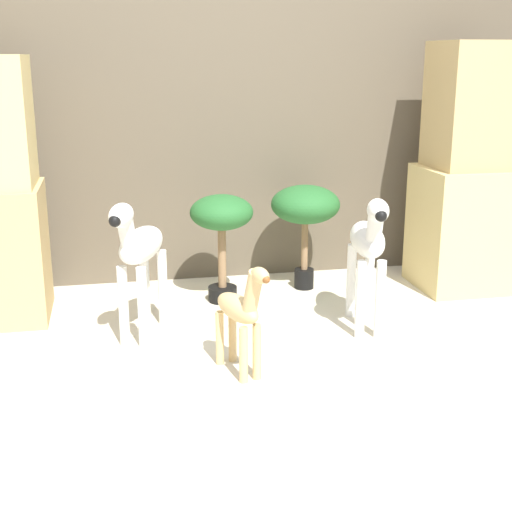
# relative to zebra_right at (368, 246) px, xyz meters

# --- Properties ---
(ground_plane) EXTENTS (14.00, 14.00, 0.00)m
(ground_plane) POSITION_rel_zebra_right_xyz_m (-0.51, -0.44, -0.42)
(ground_plane) COLOR beige
(wall_back) EXTENTS (6.40, 0.08, 2.20)m
(wall_back) POSITION_rel_zebra_right_xyz_m (-0.51, 1.03, 0.68)
(wall_back) COLOR brown
(wall_back) RESTS_ON ground_plane
(rock_pillar_right) EXTENTS (0.56, 0.48, 1.38)m
(rock_pillar_right) POSITION_rel_zebra_right_xyz_m (0.80, 0.54, 0.21)
(rock_pillar_right) COLOR #D1B775
(rock_pillar_right) RESTS_ON ground_plane
(zebra_right) EXTENTS (0.23, 0.55, 0.69)m
(zebra_right) POSITION_rel_zebra_right_xyz_m (0.00, 0.00, 0.00)
(zebra_right) COLOR silver
(zebra_right) RESTS_ON ground_plane
(zebra_left) EXTENTS (0.32, 0.54, 0.69)m
(zebra_left) POSITION_rel_zebra_right_xyz_m (-1.08, 0.12, 0.00)
(zebra_left) COLOR silver
(zebra_left) RESTS_ON ground_plane
(giraffe_figurine) EXTENTS (0.20, 0.39, 0.51)m
(giraffe_figurine) POSITION_rel_zebra_right_xyz_m (-0.69, -0.38, -0.15)
(giraffe_figurine) COLOR tan
(giraffe_figurine) RESTS_ON ground_plane
(potted_palm_front) EXTENTS (0.39, 0.39, 0.60)m
(potted_palm_front) POSITION_rel_zebra_right_xyz_m (-0.13, 0.68, 0.05)
(potted_palm_front) COLOR black
(potted_palm_front) RESTS_ON ground_plane
(potted_palm_back) EXTENTS (0.34, 0.34, 0.59)m
(potted_palm_back) POSITION_rel_zebra_right_xyz_m (-0.62, 0.55, 0.03)
(potted_palm_back) COLOR black
(potted_palm_back) RESTS_ON ground_plane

